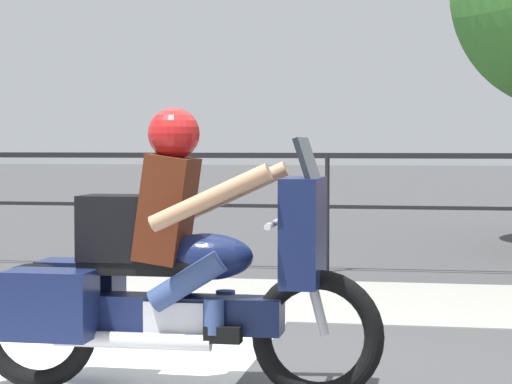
% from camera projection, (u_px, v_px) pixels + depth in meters
% --- Properties ---
extents(sidewalk_band, '(44.00, 2.40, 0.01)m').
position_uv_depth(sidewalk_band, '(304.00, 299.00, 9.06)').
color(sidewalk_band, '#99968E').
rests_on(sidewalk_band, ground).
extents(fence_railing, '(36.00, 0.05, 1.31)m').
position_uv_depth(fence_railing, '(327.00, 179.00, 10.94)').
color(fence_railing, black).
rests_on(fence_railing, ground).
extents(motorcycle, '(2.36, 0.76, 1.62)m').
position_uv_depth(motorcycle, '(168.00, 271.00, 5.58)').
color(motorcycle, black).
rests_on(motorcycle, ground).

